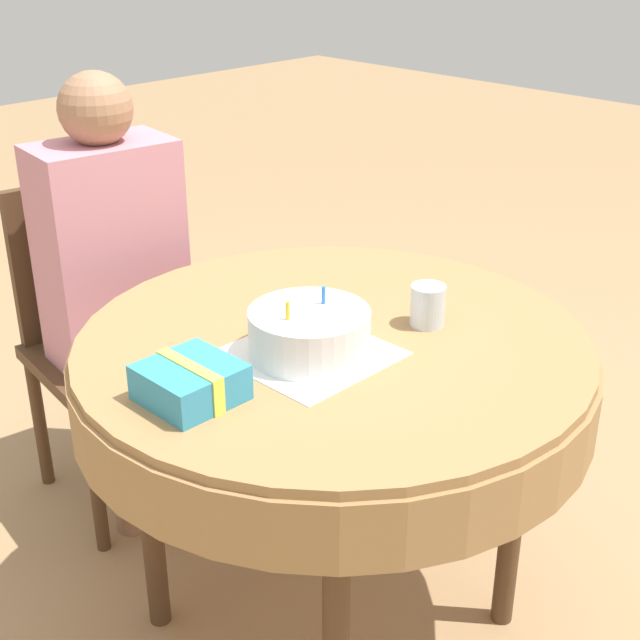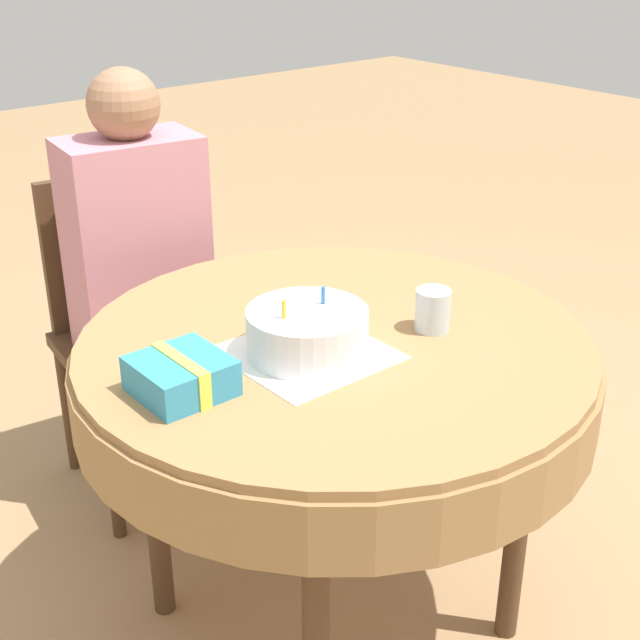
# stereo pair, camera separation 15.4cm
# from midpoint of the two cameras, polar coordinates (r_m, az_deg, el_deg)

# --- Properties ---
(ground_plane) EXTENTS (12.00, 12.00, 0.00)m
(ground_plane) POSITION_cam_midpoint_polar(r_m,az_deg,el_deg) (2.22, 2.89, -18.65)
(ground_plane) COLOR #A37F56
(dining_table) EXTENTS (1.06, 1.06, 0.75)m
(dining_table) POSITION_cam_midpoint_polar(r_m,az_deg,el_deg) (1.83, 3.33, -3.69)
(dining_table) COLOR #9E7547
(dining_table) RESTS_ON ground_plane
(chair) EXTENTS (0.48, 0.48, 0.87)m
(chair) POSITION_cam_midpoint_polar(r_m,az_deg,el_deg) (2.51, -10.07, -0.25)
(chair) COLOR #4C331E
(chair) RESTS_ON ground_plane
(person) EXTENTS (0.37, 0.33, 1.18)m
(person) POSITION_cam_midpoint_polar(r_m,az_deg,el_deg) (2.35, -9.59, 3.85)
(person) COLOR #9E7051
(person) RESTS_ON ground_plane
(napkin) EXTENTS (0.29, 0.29, 0.00)m
(napkin) POSITION_cam_midpoint_polar(r_m,az_deg,el_deg) (1.72, 1.73, -2.20)
(napkin) COLOR white
(napkin) RESTS_ON dining_table
(birthday_cake) EXTENTS (0.24, 0.24, 0.13)m
(birthday_cake) POSITION_cam_midpoint_polar(r_m,az_deg,el_deg) (1.70, 1.75, -0.82)
(birthday_cake) COLOR white
(birthday_cake) RESTS_ON dining_table
(drinking_glass) EXTENTS (0.07, 0.07, 0.09)m
(drinking_glass) POSITION_cam_midpoint_polar(r_m,az_deg,el_deg) (1.83, 9.63, 0.59)
(drinking_glass) COLOR silver
(drinking_glass) RESTS_ON dining_table
(gift_box) EXTENTS (0.16, 0.16, 0.07)m
(gift_box) POSITION_cam_midpoint_polar(r_m,az_deg,el_deg) (1.59, -6.16, -3.64)
(gift_box) COLOR teal
(gift_box) RESTS_ON dining_table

